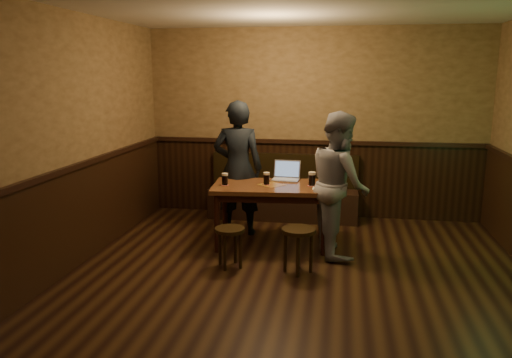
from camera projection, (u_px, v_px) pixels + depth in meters
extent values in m
cube|color=black|center=(292.00, 299.00, 4.83)|extent=(5.00, 6.00, 0.02)
cube|color=#9A7B4E|center=(314.00, 124.00, 7.44)|extent=(5.00, 0.02, 2.80)
cube|color=#9A7B4E|center=(206.00, 299.00, 1.64)|extent=(5.00, 0.02, 2.80)
cube|color=#9A7B4E|center=(43.00, 148.00, 4.96)|extent=(0.02, 6.00, 2.80)
cube|color=black|center=(312.00, 180.00, 7.59)|extent=(4.98, 0.04, 1.10)
cube|color=black|center=(53.00, 230.00, 5.13)|extent=(0.04, 5.98, 1.10)
cube|color=black|center=(313.00, 142.00, 7.44)|extent=(4.98, 0.06, 0.06)
cube|color=black|center=(51.00, 175.00, 5.00)|extent=(0.06, 5.98, 0.06)
cube|color=black|center=(283.00, 204.00, 7.46)|extent=(2.20, 0.50, 0.45)
cube|color=black|center=(285.00, 170.00, 7.56)|extent=(2.20, 0.10, 0.50)
cube|color=#522517|center=(272.00, 187.00, 6.20)|extent=(1.52, 0.95, 0.05)
cube|color=black|center=(272.00, 193.00, 6.22)|extent=(1.38, 0.82, 0.08)
cube|color=maroon|center=(272.00, 185.00, 6.19)|extent=(0.38, 0.38, 0.00)
cylinder|color=black|center=(217.00, 223.00, 6.01)|extent=(0.07, 0.07, 0.73)
cylinder|color=black|center=(225.00, 209.00, 6.66)|extent=(0.07, 0.07, 0.73)
cylinder|color=black|center=(324.00, 226.00, 5.90)|extent=(0.07, 0.07, 0.73)
cylinder|color=black|center=(322.00, 211.00, 6.55)|extent=(0.07, 0.07, 0.73)
cylinder|color=black|center=(230.00, 230.00, 5.53)|extent=(0.41, 0.41, 0.04)
cylinder|color=black|center=(240.00, 250.00, 5.52)|extent=(0.04, 0.04, 0.43)
cylinder|color=black|center=(235.00, 245.00, 5.69)|extent=(0.04, 0.04, 0.43)
cylinder|color=black|center=(220.00, 247.00, 5.62)|extent=(0.04, 0.04, 0.43)
cylinder|color=black|center=(225.00, 252.00, 5.46)|extent=(0.04, 0.04, 0.43)
cylinder|color=black|center=(299.00, 230.00, 5.37)|extent=(0.39, 0.39, 0.04)
cylinder|color=black|center=(311.00, 252.00, 5.40)|extent=(0.04, 0.04, 0.48)
cylinder|color=black|center=(298.00, 247.00, 5.55)|extent=(0.04, 0.04, 0.48)
cylinder|color=black|center=(285.00, 251.00, 5.43)|extent=(0.04, 0.04, 0.48)
cylinder|color=black|center=(298.00, 256.00, 5.28)|extent=(0.04, 0.04, 0.48)
cylinder|color=maroon|center=(225.00, 185.00, 6.17)|extent=(0.10, 0.10, 0.00)
cylinder|color=silver|center=(225.00, 185.00, 6.17)|extent=(0.08, 0.08, 0.00)
cylinder|color=black|center=(225.00, 180.00, 6.16)|extent=(0.07, 0.07, 0.12)
cylinder|color=beige|center=(225.00, 174.00, 6.14)|extent=(0.08, 0.08, 0.03)
cylinder|color=maroon|center=(266.00, 184.00, 6.21)|extent=(0.10, 0.10, 0.00)
cylinder|color=silver|center=(266.00, 184.00, 6.20)|extent=(0.09, 0.09, 0.00)
cylinder|color=black|center=(267.00, 179.00, 6.19)|extent=(0.07, 0.07, 0.12)
cylinder|color=beige|center=(267.00, 173.00, 6.18)|extent=(0.08, 0.08, 0.03)
cylinder|color=maroon|center=(312.00, 186.00, 6.14)|extent=(0.11, 0.11, 0.00)
cylinder|color=silver|center=(312.00, 185.00, 6.14)|extent=(0.10, 0.10, 0.00)
cylinder|color=black|center=(312.00, 180.00, 6.13)|extent=(0.08, 0.08, 0.14)
cylinder|color=beige|center=(312.00, 173.00, 6.11)|extent=(0.09, 0.09, 0.03)
cube|color=silver|center=(285.00, 180.00, 6.44)|extent=(0.36, 0.26, 0.02)
cube|color=#B2B2B7|center=(285.00, 179.00, 6.44)|extent=(0.33, 0.21, 0.00)
cube|color=silver|center=(287.00, 169.00, 6.53)|extent=(0.35, 0.10, 0.23)
cube|color=#5774A1|center=(287.00, 169.00, 6.52)|extent=(0.32, 0.08, 0.19)
cube|color=silver|center=(322.00, 189.00, 5.98)|extent=(0.22, 0.15, 0.00)
imported|color=black|center=(238.00, 168.00, 6.63)|extent=(0.68, 0.48, 1.80)
imported|color=gray|center=(339.00, 184.00, 5.87)|extent=(0.85, 0.98, 1.71)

